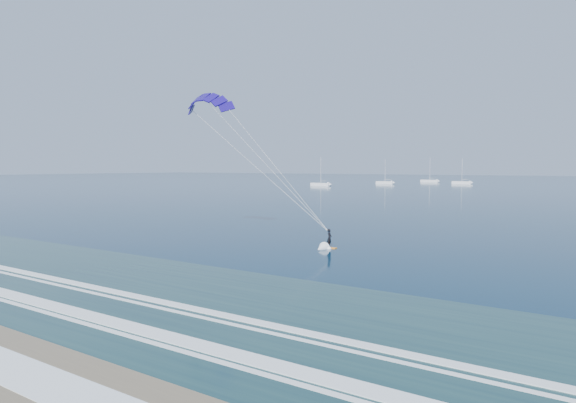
{
  "coord_description": "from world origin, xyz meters",
  "views": [
    {
      "loc": [
        28.15,
        -10.33,
        7.79
      ],
      "look_at": [
        3.54,
        25.99,
        4.77
      ],
      "focal_mm": 32.0,
      "sensor_mm": 36.0,
      "label": 1
    }
  ],
  "objects_px": {
    "sailboat_2": "(462,182)",
    "sailboat_8": "(430,181)",
    "kitesurfer_rig": "(261,159)",
    "sailboat_1": "(385,182)",
    "sailboat_0": "(321,184)"
  },
  "relations": [
    {
      "from": "sailboat_2",
      "to": "sailboat_8",
      "type": "bearing_deg",
      "value": 140.37
    },
    {
      "from": "kitesurfer_rig",
      "to": "sailboat_1",
      "type": "bearing_deg",
      "value": 109.49
    },
    {
      "from": "sailboat_0",
      "to": "sailboat_8",
      "type": "height_order",
      "value": "sailboat_8"
    },
    {
      "from": "sailboat_0",
      "to": "sailboat_1",
      "type": "bearing_deg",
      "value": 70.49
    },
    {
      "from": "sailboat_8",
      "to": "kitesurfer_rig",
      "type": "bearing_deg",
      "value": -75.77
    },
    {
      "from": "sailboat_2",
      "to": "sailboat_8",
      "type": "distance_m",
      "value": 25.93
    },
    {
      "from": "kitesurfer_rig",
      "to": "sailboat_0",
      "type": "xyz_separation_m",
      "value": [
        -72.17,
        134.51,
        -7.82
      ]
    },
    {
      "from": "kitesurfer_rig",
      "to": "sailboat_0",
      "type": "height_order",
      "value": "kitesurfer_rig"
    },
    {
      "from": "sailboat_1",
      "to": "sailboat_8",
      "type": "distance_m",
      "value": 36.18
    },
    {
      "from": "sailboat_0",
      "to": "sailboat_1",
      "type": "distance_m",
      "value": 36.8
    },
    {
      "from": "sailboat_2",
      "to": "sailboat_8",
      "type": "height_order",
      "value": "sailboat_8"
    },
    {
      "from": "sailboat_8",
      "to": "sailboat_0",
      "type": "bearing_deg",
      "value": -106.21
    },
    {
      "from": "kitesurfer_rig",
      "to": "sailboat_1",
      "type": "height_order",
      "value": "kitesurfer_rig"
    },
    {
      "from": "sailboat_0",
      "to": "sailboat_2",
      "type": "xyz_separation_m",
      "value": [
        40.31,
        53.42,
        -0.0
      ]
    },
    {
      "from": "sailboat_0",
      "to": "sailboat_8",
      "type": "relative_size",
      "value": 0.93
    }
  ]
}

